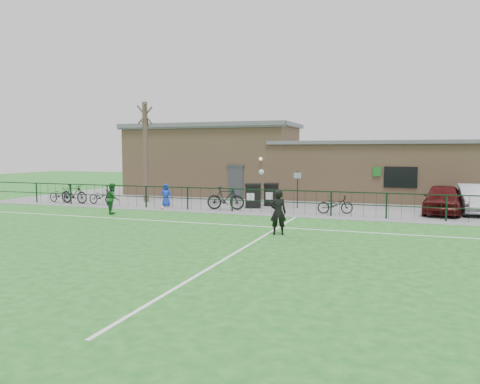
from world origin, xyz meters
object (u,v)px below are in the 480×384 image
(ball_ground, at_px, (162,208))
(bicycle_d, at_px, (226,198))
(wheelie_bin_right, at_px, (253,196))
(car_maroon, at_px, (443,199))
(bicycle_a, at_px, (60,195))
(bicycle_e, at_px, (335,204))
(wheelie_bin_left, at_px, (271,195))
(bicycle_c, at_px, (101,197))
(sign_post, at_px, (297,190))
(bicycle_b, at_px, (74,194))
(car_silver, at_px, (475,199))
(outfield_player, at_px, (113,199))
(spectator_child, at_px, (166,195))
(bare_tree, at_px, (145,152))

(ball_ground, bearing_deg, bicycle_d, 17.46)
(wheelie_bin_right, bearing_deg, car_maroon, -11.13)
(bicycle_a, height_order, bicycle_e, bicycle_e)
(wheelie_bin_left, bearing_deg, bicycle_c, -176.71)
(wheelie_bin_left, distance_m, bicycle_c, 9.79)
(sign_post, relative_size, bicycle_b, 1.09)
(wheelie_bin_right, distance_m, bicycle_e, 4.68)
(wheelie_bin_right, relative_size, car_silver, 0.28)
(bicycle_d, bearing_deg, ball_ground, 97.63)
(bicycle_b, distance_m, outfield_player, 5.73)
(wheelie_bin_right, height_order, bicycle_d, wheelie_bin_right)
(car_silver, height_order, spectator_child, car_silver)
(bicycle_c, xyz_separation_m, ball_ground, (4.47, -0.91, -0.36))
(sign_post, height_order, bicycle_b, sign_post)
(car_maroon, distance_m, bicycle_b, 20.22)
(ball_ground, bearing_deg, spectator_child, 109.89)
(bicycle_b, relative_size, spectator_child, 1.46)
(bicycle_e, height_order, ball_ground, bicycle_e)
(bicycle_c, xyz_separation_m, bicycle_e, (13.30, 0.41, 0.01))
(car_maroon, xyz_separation_m, outfield_player, (-15.25, -5.44, 0.01))
(bicycle_b, height_order, outfield_player, outfield_player)
(wheelie_bin_right, height_order, ball_ground, wheelie_bin_right)
(car_maroon, relative_size, bicycle_d, 2.14)
(sign_post, relative_size, outfield_player, 1.33)
(wheelie_bin_right, bearing_deg, outfield_player, -156.84)
(sign_post, relative_size, car_silver, 0.46)
(bicycle_a, height_order, ball_ground, bicycle_a)
(bicycle_b, bearing_deg, bare_tree, -57.61)
(bicycle_c, bearing_deg, bicycle_b, 96.20)
(wheelie_bin_left, bearing_deg, bicycle_e, -43.04)
(car_maroon, bearing_deg, bare_tree, -172.96)
(bare_tree, bearing_deg, car_maroon, 0.69)
(bicycle_a, height_order, outfield_player, outfield_player)
(outfield_player, bearing_deg, bare_tree, -19.17)
(bicycle_d, bearing_deg, bare_tree, 62.02)
(wheelie_bin_right, bearing_deg, bare_tree, 159.27)
(car_maroon, distance_m, bicycle_d, 10.82)
(car_silver, bearing_deg, bicycle_c, -174.46)
(sign_post, height_order, bicycle_d, sign_post)
(car_silver, bearing_deg, bicycle_a, -175.66)
(sign_post, distance_m, bicycle_a, 14.16)
(ball_ground, bearing_deg, bare_tree, 132.84)
(wheelie_bin_right, bearing_deg, bicycle_d, -144.58)
(sign_post, distance_m, outfield_player, 9.58)
(bicycle_b, height_order, spectator_child, spectator_child)
(car_maroon, bearing_deg, bicycle_b, -166.94)
(spectator_child, relative_size, ball_ground, 5.97)
(bicycle_b, bearing_deg, ball_ground, -96.07)
(sign_post, relative_size, bicycle_c, 1.18)
(bare_tree, relative_size, bicycle_d, 3.03)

